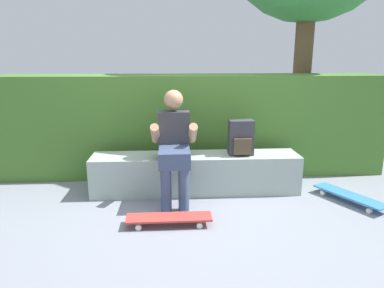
% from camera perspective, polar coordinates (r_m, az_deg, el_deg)
% --- Properties ---
extents(ground_plane, '(24.00, 24.00, 0.00)m').
position_cam_1_polar(ground_plane, '(3.78, 0.99, -9.78)').
color(ground_plane, gray).
extents(bench_main, '(2.38, 0.44, 0.45)m').
position_cam_1_polar(bench_main, '(4.03, 0.61, -4.85)').
color(bench_main, '#94A59D').
rests_on(bench_main, ground).
extents(person_skater, '(0.49, 0.62, 1.20)m').
position_cam_1_polar(person_skater, '(3.70, -2.98, 0.23)').
color(person_skater, '#333338').
rests_on(person_skater, ground).
extents(skateboard_near_person, '(0.80, 0.20, 0.09)m').
position_cam_1_polar(skateboard_near_person, '(3.30, -3.82, -12.11)').
color(skateboard_near_person, '#BC3833').
rests_on(skateboard_near_person, ground).
extents(skateboard_beside_bench, '(0.55, 0.80, 0.09)m').
position_cam_1_polar(skateboard_beside_bench, '(4.15, 24.58, -7.80)').
color(skateboard_beside_bench, teal).
rests_on(skateboard_beside_bench, ground).
extents(backpack_on_bench, '(0.28, 0.23, 0.40)m').
position_cam_1_polar(backpack_on_bench, '(3.98, 8.10, 0.99)').
color(backpack_on_bench, '#333338').
rests_on(backpack_on_bench, bench_main).
extents(hedge_row, '(5.05, 0.79, 1.31)m').
position_cam_1_polar(hedge_row, '(4.71, 0.10, 3.37)').
color(hedge_row, '#426F2A').
rests_on(hedge_row, ground).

